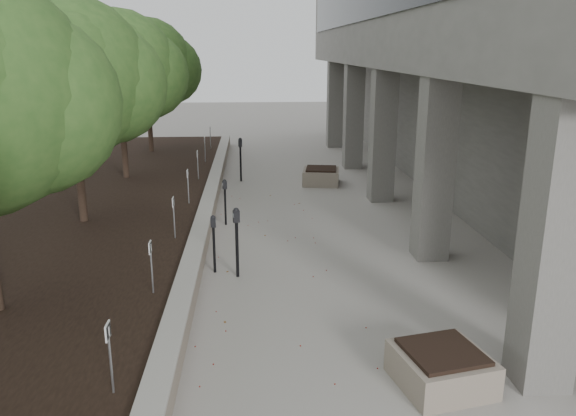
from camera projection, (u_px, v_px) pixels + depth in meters
name	position (u px, v px, depth m)	size (l,w,h in m)	color
retaining_wall	(207.00, 213.00, 15.27)	(0.39, 26.00, 0.50)	gray
planting_bed	(69.00, 217.00, 15.05)	(7.00, 26.00, 0.40)	black
crabapple_tree_3	(73.00, 111.00, 13.34)	(4.60, 4.00, 5.44)	#2E5520
crabapple_tree_4	(120.00, 95.00, 18.14)	(4.60, 4.00, 5.44)	#2E5520
crabapple_tree_5	(147.00, 85.00, 22.94)	(4.60, 4.00, 5.44)	#2E5520
parking_sign_2	(110.00, 358.00, 6.90)	(0.04, 0.22, 0.96)	black
parking_sign_3	(152.00, 267.00, 9.78)	(0.04, 0.22, 0.96)	black
parking_sign_4	(174.00, 218.00, 12.66)	(0.04, 0.22, 0.96)	black
parking_sign_5	(188.00, 187.00, 15.54)	(0.04, 0.22, 0.96)	black
parking_sign_6	(198.00, 165.00, 18.42)	(0.04, 0.22, 0.96)	black
parking_sign_7	(205.00, 149.00, 21.30)	(0.04, 0.22, 0.96)	black
parking_sign_8	(210.00, 137.00, 24.18)	(0.04, 0.22, 0.96)	black
parking_meter_2	(237.00, 243.00, 11.44)	(0.15, 0.10, 1.49)	black
parking_meter_3	(214.00, 244.00, 11.70)	(0.12, 0.09, 1.26)	black
parking_meter_4	(225.00, 202.00, 14.91)	(0.12, 0.09, 1.25)	black
parking_meter_5	(241.00, 160.00, 19.85)	(0.15, 0.11, 1.56)	black
planter_front	(441.00, 367.00, 7.82)	(1.18, 1.18, 0.55)	gray
planter_back	(321.00, 176.00, 19.57)	(1.23, 1.23, 0.57)	gray
berry_scatter	(277.00, 277.00, 11.60)	(3.30, 14.10, 0.02)	maroon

